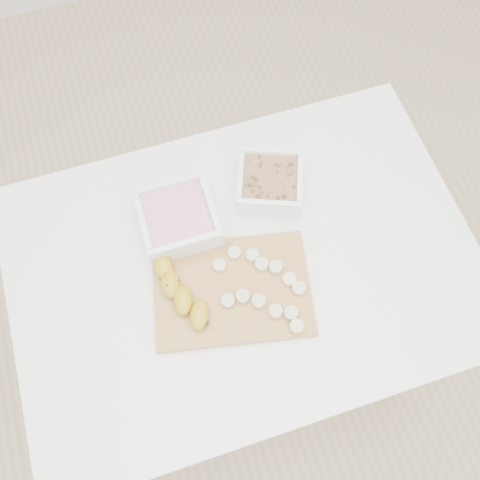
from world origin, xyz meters
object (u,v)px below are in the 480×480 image
object	(u,v)px
table	(244,278)
bowl_granola	(269,183)
bowl_yogurt	(178,219)
cutting_board	(232,290)
banana	(179,284)

from	to	relation	value
table	bowl_granola	bearing A→B (deg)	54.55
bowl_yogurt	cutting_board	world-z (taller)	bowl_yogurt
cutting_board	banana	world-z (taller)	banana
bowl_yogurt	bowl_granola	bearing A→B (deg)	6.71
cutting_board	banana	distance (m)	0.11
table	cutting_board	bearing A→B (deg)	-130.46
cutting_board	banana	bearing A→B (deg)	159.81
bowl_yogurt	cutting_board	size ratio (longest dim) A/B	0.50
banana	bowl_granola	bearing A→B (deg)	33.48
table	bowl_yogurt	xyz separation A→B (m)	(-0.11, 0.13, 0.13)
table	bowl_granola	world-z (taller)	bowl_granola
bowl_granola	cutting_board	bearing A→B (deg)	-126.77
banana	bowl_yogurt	bearing A→B (deg)	75.21
table	bowl_granola	distance (m)	0.23
cutting_board	banana	size ratio (longest dim) A/B	1.48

